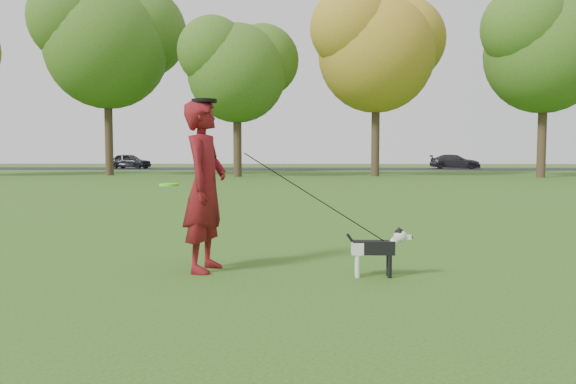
{
  "coord_description": "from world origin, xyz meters",
  "views": [
    {
      "loc": [
        0.05,
        -6.65,
        1.43
      ],
      "look_at": [
        -0.19,
        0.06,
        0.95
      ],
      "focal_mm": 35.0,
      "sensor_mm": 36.0,
      "label": 1
    }
  ],
  "objects_px": {
    "car_left": "(129,161)",
    "car_right": "(455,162)",
    "dog": "(378,246)",
    "man": "(205,186)"
  },
  "relations": [
    {
      "from": "car_left",
      "to": "car_right",
      "type": "distance_m",
      "value": 27.11
    },
    {
      "from": "car_right",
      "to": "car_left",
      "type": "bearing_deg",
      "value": 102.52
    },
    {
      "from": "dog",
      "to": "car_left",
      "type": "bearing_deg",
      "value": 111.46
    },
    {
      "from": "car_right",
      "to": "man",
      "type": "bearing_deg",
      "value": 174.12
    },
    {
      "from": "dog",
      "to": "car_left",
      "type": "relative_size",
      "value": 0.21
    },
    {
      "from": "man",
      "to": "dog",
      "type": "height_order",
      "value": "man"
    },
    {
      "from": "car_left",
      "to": "car_right",
      "type": "relative_size",
      "value": 0.9
    },
    {
      "from": "man",
      "to": "car_right",
      "type": "xyz_separation_m",
      "value": [
        13.31,
        40.01,
        -0.41
      ]
    },
    {
      "from": "man",
      "to": "dog",
      "type": "distance_m",
      "value": 2.16
    },
    {
      "from": "car_left",
      "to": "car_right",
      "type": "bearing_deg",
      "value": -75.82
    }
  ]
}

